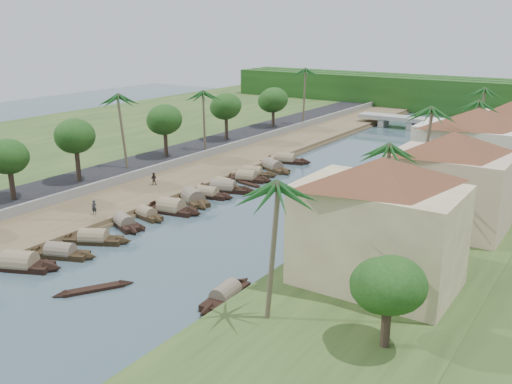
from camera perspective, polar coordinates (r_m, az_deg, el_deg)
The scene contains 47 objects.
ground at distance 57.34m, azimuth -5.43°, elevation -4.86°, with size 220.00×220.00×0.00m, color #3A5057.
left_bank at distance 81.62m, azimuth -5.46°, elevation 1.99°, with size 10.00×180.00×0.80m, color brown.
right_bank at distance 66.31m, azimuth 18.90°, elevation -2.16°, with size 16.00×180.00×1.20m, color #2C441B.
road at distance 86.99m, azimuth -9.85°, elevation 2.94°, with size 8.00×180.00×1.40m, color black.
retaining_wall at distance 84.02m, azimuth -7.72°, elevation 3.01°, with size 0.40×180.00×1.10m, color slate.
far_left_fill at distance 106.56m, azimuth -20.38°, elevation 4.64°, with size 45.00×220.00×1.35m, color #2C441B.
treeline at distance 146.32m, azimuth 20.08°, elevation 9.01°, with size 120.00×14.00×8.00m.
bridge at distance 119.83m, azimuth 16.70°, elevation 6.72°, with size 28.00×4.00×2.40m.
building_near at distance 44.49m, azimuth 12.15°, elevation -2.86°, with size 14.85×14.85×10.20m.
building_mid at distance 58.94m, azimuth 18.80°, elevation 1.18°, with size 14.11×14.11×9.70m.
building_far at distance 72.40m, azimuth 20.98°, elevation 3.93°, with size 15.59×15.59×10.20m.
sampan_0 at distance 56.12m, azimuth -18.97°, elevation -5.78°, with size 7.49×4.16×2.00m.
sampan_1 at distance 54.88m, azimuth -22.55°, elevation -6.67°, with size 8.26×4.98×2.41m.
sampan_2 at distance 58.63m, azimuth -15.93°, elevation -4.53°, with size 7.70×5.04×2.09m.
sampan_3 at distance 62.37m, azimuth -13.05°, elevation -3.03°, with size 7.13×4.12×1.96m.
sampan_4 at distance 64.60m, azimuth -10.89°, elevation -2.21°, with size 6.31×2.63×1.82m.
sampan_5 at distance 65.99m, azimuth -8.48°, elevation -1.66°, with size 8.31×3.33×2.54m.
sampan_6 at distance 69.43m, azimuth -6.33°, elevation -0.65°, with size 8.25×5.77×2.47m.
sampan_7 at distance 71.11m, azimuth -4.87°, elevation -0.20°, with size 7.51×2.89×1.99m.
sampan_8 at distance 74.49m, azimuth -3.25°, elevation 0.62°, with size 7.17×2.43×2.19m.
sampan_9 at distance 73.44m, azimuth -3.31°, elevation 0.39°, with size 9.17×4.62×2.29m.
sampan_10 at distance 80.52m, azimuth -0.40°, elevation 1.87°, with size 7.62×4.16×2.10m.
sampan_11 at distance 78.08m, azimuth -0.98°, elevation 1.40°, with size 7.78×3.59×2.19m.
sampan_12 at distance 84.30m, azimuth 1.61°, elevation 2.55°, with size 9.27×5.45×2.23m.
sampan_13 at distance 88.53m, azimuth 2.98°, elevation 3.22°, with size 8.65×3.72×2.31m.
sampan_14 at distance 45.50m, azimuth -3.06°, elevation -10.23°, with size 1.99×7.54×1.86m.
sampan_15 at distance 61.57m, azimuth 8.57°, elevation -3.03°, with size 3.17×8.15×2.15m.
sampan_16 at distance 70.42m, azimuth 11.64°, elevation -0.66°, with size 4.32×8.96×2.17m.
canoe_0 at distance 48.79m, azimuth -15.91°, elevation -9.34°, with size 4.31×6.12×0.88m.
canoe_1 at distance 62.72m, azimuth -12.24°, elevation -3.17°, with size 5.44×2.37×0.87m.
canoe_2 at distance 76.21m, azimuth -0.73°, elevation 0.77°, with size 4.84×1.63×0.70m.
palm_0 at distance 36.90m, azimuth 1.42°, elevation 0.50°, with size 3.20×3.20×11.27m.
palm_1 at distance 52.81m, azimuth 13.06°, elevation 4.26°, with size 3.20×3.20×10.57m.
palm_2 at distance 66.13m, azimuth 16.74°, elevation 7.78°, with size 3.20×3.20×12.16m.
palm_3 at distance 82.91m, azimuth 20.98°, elevation 8.27°, with size 3.20×3.20×10.99m.
palm_5 at distance 80.06m, azimuth -13.29°, elevation 9.16°, with size 3.20×3.20×11.50m.
palm_6 at distance 89.94m, azimuth -5.27°, elevation 9.78°, with size 3.20×3.20×10.65m.
palm_7 at distance 98.55m, azimuth 21.95°, elevation 9.38°, with size 3.20×3.20×11.07m.
palm_8 at distance 113.64m, azimuth 4.87°, elevation 11.99°, with size 3.20×3.20×12.23m.
tree_1 at distance 70.06m, azimuth -23.51°, elevation 3.19°, with size 4.57×4.57×6.87m.
tree_2 at distance 75.32m, azimuth -17.62°, elevation 5.27°, with size 5.00×5.00×7.85m.
tree_3 at distance 86.51m, azimuth -9.12°, elevation 7.10°, with size 5.17×5.17×7.71m.
tree_4 at distance 98.29m, azimuth -3.01°, elevation 8.49°, with size 5.14×5.14×7.84m.
tree_5 at distance 110.98m, azimuth 1.74°, elevation 9.14°, with size 5.44×5.44×7.35m.
tree_7 at distance 36.44m, azimuth 13.13°, elevation -9.18°, with size 4.25×4.25×5.97m.
person_near at distance 64.46m, azimuth -15.87°, elevation -1.48°, with size 0.58×0.38×1.59m, color #23252B.
person_far at distance 74.46m, azimuth -10.20°, elevation 1.32°, with size 0.78×0.61×1.61m, color #2B231E.
Camera 1 is at (33.73, -41.36, 20.97)m, focal length 40.00 mm.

